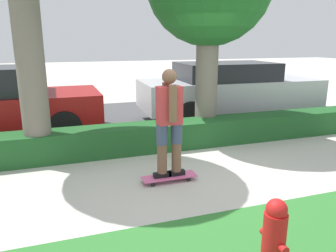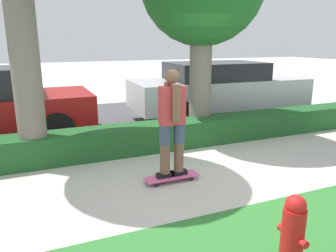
# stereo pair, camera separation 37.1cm
# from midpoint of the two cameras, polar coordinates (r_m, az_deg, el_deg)

# --- Properties ---
(ground_plane) EXTENTS (60.00, 60.00, 0.00)m
(ground_plane) POSITION_cam_midpoint_polar(r_m,az_deg,el_deg) (5.02, 5.51, -9.55)
(ground_plane) COLOR #BCB7AD
(street_asphalt) EXTENTS (12.92, 5.00, 0.01)m
(street_asphalt) POSITION_cam_midpoint_polar(r_m,az_deg,el_deg) (8.82, -5.65, 1.15)
(street_asphalt) COLOR #474749
(street_asphalt) RESTS_ON ground_plane
(hedge_row) EXTENTS (12.92, 0.60, 0.51)m
(hedge_row) POSITION_cam_midpoint_polar(r_m,az_deg,el_deg) (6.33, -0.33, -1.83)
(hedge_row) COLOR #1E5123
(hedge_row) RESTS_ON ground_plane
(skateboard) EXTENTS (0.82, 0.24, 0.09)m
(skateboard) POSITION_cam_midpoint_polar(r_m,az_deg,el_deg) (4.97, 2.38, -8.88)
(skateboard) COLOR #DB5B93
(skateboard) RESTS_ON ground_plane
(skater_person) EXTENTS (0.48, 0.41, 1.59)m
(skater_person) POSITION_cam_midpoint_polar(r_m,az_deg,el_deg) (4.69, 2.50, 0.81)
(skater_person) COLOR black
(skater_person) RESTS_ON skateboard
(parked_car_middle) EXTENTS (4.77, 1.94, 1.51)m
(parked_car_middle) POSITION_cam_midpoint_polar(r_m,az_deg,el_deg) (8.88, 11.75, 6.30)
(parked_car_middle) COLOR #B7B7BC
(parked_car_middle) RESTS_ON ground_plane
(fire_hydrant) EXTENTS (0.20, 0.32, 0.77)m
(fire_hydrant) POSITION_cam_midpoint_polar(r_m,az_deg,el_deg) (3.18, 21.34, -18.07)
(fire_hydrant) COLOR red
(fire_hydrant) RESTS_ON ground_plane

